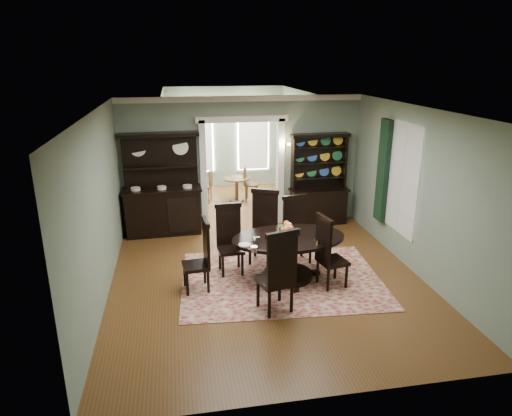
{
  "coord_description": "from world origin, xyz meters",
  "views": [
    {
      "loc": [
        -1.49,
        -7.18,
        3.81
      ],
      "look_at": [
        -0.1,
        0.6,
        1.18
      ],
      "focal_mm": 32.0,
      "sensor_mm": 36.0,
      "label": 1
    }
  ],
  "objects_px": {
    "dining_table": "(288,249)",
    "welsh_dresser": "(318,192)",
    "parlor_table": "(237,186)",
    "sideboard": "(163,199)"
  },
  "relations": [
    {
      "from": "dining_table",
      "to": "welsh_dresser",
      "type": "distance_m",
      "value": 3.06
    },
    {
      "from": "dining_table",
      "to": "welsh_dresser",
      "type": "bearing_deg",
      "value": 59.89
    },
    {
      "from": "welsh_dresser",
      "to": "parlor_table",
      "type": "height_order",
      "value": "welsh_dresser"
    },
    {
      "from": "sideboard",
      "to": "parlor_table",
      "type": "bearing_deg",
      "value": 44.49
    },
    {
      "from": "sideboard",
      "to": "parlor_table",
      "type": "distance_m",
      "value": 2.87
    },
    {
      "from": "sideboard",
      "to": "welsh_dresser",
      "type": "height_order",
      "value": "sideboard"
    },
    {
      "from": "dining_table",
      "to": "parlor_table",
      "type": "height_order",
      "value": "dining_table"
    },
    {
      "from": "dining_table",
      "to": "parlor_table",
      "type": "distance_m",
      "value": 4.76
    },
    {
      "from": "dining_table",
      "to": "welsh_dresser",
      "type": "height_order",
      "value": "welsh_dresser"
    },
    {
      "from": "dining_table",
      "to": "parlor_table",
      "type": "relative_size",
      "value": 2.89
    }
  ]
}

